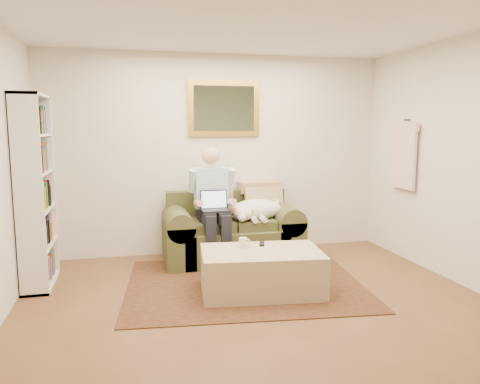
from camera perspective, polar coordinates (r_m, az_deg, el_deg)
name	(u,v)px	position (r m, az deg, el deg)	size (l,w,h in m)	color
room_shell	(263,169)	(4.12, 2.88, 2.80)	(4.51, 5.00, 2.61)	brown
rug	(244,284)	(5.09, 0.55, -11.13)	(2.46, 1.97, 0.01)	black
sofa	(232,237)	(5.92, -1.04, -5.48)	(1.69, 0.86, 1.01)	#424123
seated_man	(214,207)	(5.63, -3.22, -1.83)	(0.56, 0.79, 1.42)	#8CB6D8
laptop	(215,205)	(5.57, -3.10, -1.60)	(0.33, 0.26, 0.24)	black
sleeping_dog	(257,209)	(5.84, 2.04, -2.12)	(0.69, 0.44, 0.26)	white
ottoman	(261,271)	(4.80, 2.61, -9.65)	(1.20, 0.76, 0.43)	tan
coffee_mug	(243,243)	(4.84, 0.36, -6.18)	(0.08, 0.08, 0.10)	white
tv_remote	(262,244)	(4.96, 2.68, -6.34)	(0.05, 0.15, 0.02)	black
bookshelf	(35,192)	(5.30, -23.67, 0.05)	(0.28, 0.80, 2.00)	white
wall_mirror	(224,109)	(6.18, -1.97, 10.14)	(0.94, 0.04, 0.72)	gold
hanging_shirt	(404,152)	(6.18, 19.35, 4.58)	(0.06, 0.52, 0.90)	#F8CECD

